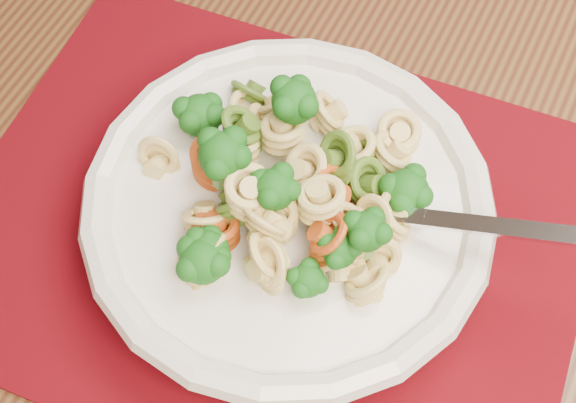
% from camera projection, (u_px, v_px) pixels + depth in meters
% --- Properties ---
extents(dining_table, '(1.59, 1.04, 0.70)m').
position_uv_depth(dining_table, '(341.00, 177.00, 0.63)').
color(dining_table, '#563418').
rests_on(dining_table, ground).
extents(placemat, '(0.42, 0.33, 0.00)m').
position_uv_depth(placemat, '(270.00, 229.00, 0.52)').
color(placemat, '#530308').
rests_on(placemat, dining_table).
extents(pasta_bowl, '(0.25, 0.25, 0.05)m').
position_uv_depth(pasta_bowl, '(288.00, 210.00, 0.49)').
color(pasta_bowl, silver).
rests_on(pasta_bowl, placemat).
extents(pasta_broccoli_heap, '(0.21, 0.21, 0.06)m').
position_uv_depth(pasta_broccoli_heap, '(288.00, 197.00, 0.48)').
color(pasta_broccoli_heap, '#E8CF72').
rests_on(pasta_broccoli_heap, pasta_bowl).
extents(fork, '(0.18, 0.04, 0.08)m').
position_uv_depth(fork, '(367.00, 211.00, 0.47)').
color(fork, silver).
rests_on(fork, pasta_bowl).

